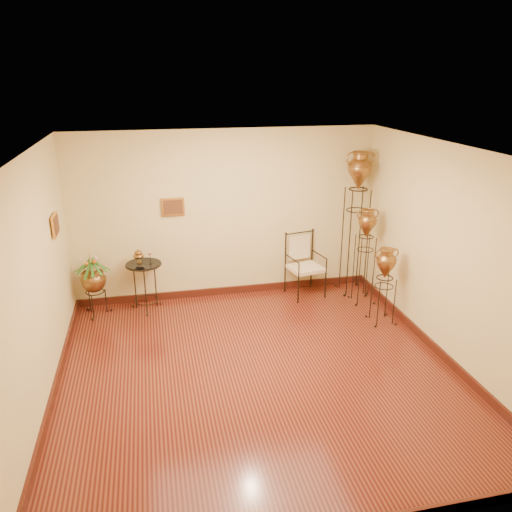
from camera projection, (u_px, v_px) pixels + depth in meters
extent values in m
plane|color=maroon|center=(258.00, 372.00, 6.39)|extent=(5.00, 5.00, 0.00)
cube|color=#40160E|center=(228.00, 290.00, 8.65)|extent=(5.00, 0.04, 0.12)
cube|color=#40160E|center=(54.00, 393.00, 5.88)|extent=(0.04, 5.00, 0.12)
cube|color=#40160E|center=(434.00, 347.00, 6.87)|extent=(0.04, 5.00, 0.12)
cube|color=gold|center=(173.00, 207.00, 7.93)|extent=(0.36, 0.03, 0.29)
cube|color=gold|center=(55.00, 225.00, 6.65)|extent=(0.03, 0.36, 0.29)
cube|color=#F5E2B9|center=(305.00, 268.00, 8.45)|extent=(0.61, 0.58, 0.06)
cube|color=#F5E2B9|center=(306.00, 251.00, 8.35)|extent=(0.40, 0.11, 0.42)
cylinder|color=black|center=(143.00, 264.00, 7.82)|extent=(0.55, 0.55, 0.02)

